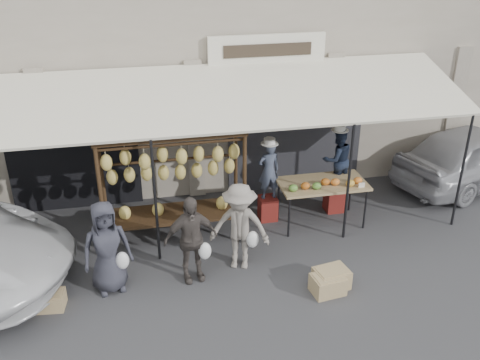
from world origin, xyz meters
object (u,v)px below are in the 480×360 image
object	(u,v)px
banana_rack	(172,165)
crate_near_b	(331,278)
crate_far	(50,300)
customer_mid	(191,239)
customer_left	(107,247)
crate_near_a	(328,284)
customer_right	(240,227)
vendor_left	(269,170)
sedan	(475,155)
produce_table	(323,185)
vendor_right	(337,160)

from	to	relation	value
banana_rack	crate_near_b	xyz separation A→B (m)	(2.37, -1.96, -1.40)
crate_far	customer_mid	bearing A→B (deg)	7.66
customer_left	crate_near_a	xyz separation A→B (m)	(3.45, -0.84, -0.64)
banana_rack	customer_right	bearing A→B (deg)	-46.67
vendor_left	customer_right	distance (m)	1.77
customer_left	sedan	bearing A→B (deg)	3.11
produce_table	customer_right	size ratio (longest dim) A/B	1.07
crate_near_a	crate_near_b	bearing A→B (deg)	50.42
vendor_left	sedan	world-z (taller)	vendor_left
customer_mid	customer_left	bearing A→B (deg)	170.97
produce_table	customer_left	bearing A→B (deg)	-162.86
customer_mid	sedan	size ratio (longest dim) A/B	0.38
customer_left	crate_near_a	bearing A→B (deg)	-26.61
vendor_left	vendor_right	size ratio (longest dim) A/B	0.90
produce_table	sedan	world-z (taller)	sedan
vendor_left	crate_near_b	size ratio (longest dim) A/B	2.18
banana_rack	vendor_right	distance (m)	3.40
vendor_right	customer_left	world-z (taller)	vendor_right
vendor_left	customer_left	xyz separation A→B (m)	(-3.10, -1.68, -0.29)
customer_left	banana_rack	bearing A→B (deg)	33.42
vendor_left	crate_far	size ratio (longest dim) A/B	2.65
banana_rack	sedan	xyz separation A→B (m)	(6.92, 1.09, -0.88)
crate_near_a	sedan	xyz separation A→B (m)	(4.66, 3.18, 0.53)
crate_near_a	sedan	bearing A→B (deg)	34.30
customer_mid	banana_rack	bearing A→B (deg)	87.80
sedan	banana_rack	bearing A→B (deg)	80.87
banana_rack	customer_right	size ratio (longest dim) A/B	1.63
customer_right	crate_near_a	world-z (taller)	customer_right
crate_near_a	crate_far	world-z (taller)	crate_near_a
sedan	customer_left	bearing A→B (deg)	88.02
crate_near_a	produce_table	bearing A→B (deg)	73.32
crate_far	customer_right	bearing A→B (deg)	8.86
banana_rack	customer_mid	world-z (taller)	banana_rack
crate_near_a	crate_far	bearing A→B (deg)	173.08
customer_right	crate_far	world-z (taller)	customer_right
crate_near_b	sedan	size ratio (longest dim) A/B	0.14
produce_table	vendor_left	xyz separation A→B (m)	(-0.99, 0.42, 0.21)
vendor_left	crate_near_a	xyz separation A→B (m)	(0.36, -2.52, -0.93)
crate_near_a	sedan	world-z (taller)	sedan
customer_mid	customer_right	xyz separation A→B (m)	(0.86, 0.18, 0.02)
crate_near_a	customer_mid	bearing A→B (deg)	158.34
crate_near_a	customer_left	bearing A→B (deg)	166.36
customer_left	sedan	distance (m)	8.44
customer_mid	sedan	world-z (taller)	customer_mid
banana_rack	crate_near_a	world-z (taller)	banana_rack
vendor_left	customer_right	size ratio (longest dim) A/B	0.75
vendor_left	banana_rack	bearing A→B (deg)	8.48
banana_rack	produce_table	bearing A→B (deg)	0.15
customer_left	crate_near_b	bearing A→B (deg)	-24.15
produce_table	vendor_right	size ratio (longest dim) A/B	1.29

